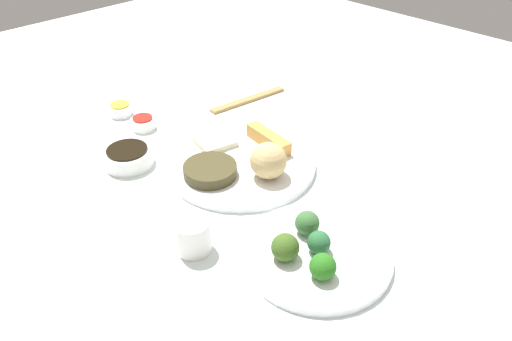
{
  "coord_description": "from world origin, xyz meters",
  "views": [
    {
      "loc": [
        -0.64,
        0.53,
        0.58
      ],
      "look_at": [
        -0.11,
        0.02,
        0.06
      ],
      "focal_mm": 34.31,
      "sensor_mm": 36.0,
      "label": 1
    }
  ],
  "objects_px": {
    "main_plate": "(241,163)",
    "broccoli_plate": "(317,254)",
    "sauce_ramekin_sweet_and_sour": "(143,124)",
    "teacup": "(193,236)",
    "sauce_ramekin_hot_mustard": "(121,110)",
    "chopsticks_pair": "(248,100)",
    "soy_sauce_bowl": "(128,157)"
  },
  "relations": [
    {
      "from": "soy_sauce_bowl",
      "to": "sauce_ramekin_sweet_and_sour",
      "type": "height_order",
      "value": "soy_sauce_bowl"
    },
    {
      "from": "teacup",
      "to": "broccoli_plate",
      "type": "bearing_deg",
      "value": -139.91
    },
    {
      "from": "teacup",
      "to": "chopsticks_pair",
      "type": "relative_size",
      "value": 0.27
    },
    {
      "from": "main_plate",
      "to": "teacup",
      "type": "xyz_separation_m",
      "value": [
        -0.12,
        0.21,
        0.02
      ]
    },
    {
      "from": "soy_sauce_bowl",
      "to": "chopsticks_pair",
      "type": "height_order",
      "value": "soy_sauce_bowl"
    },
    {
      "from": "soy_sauce_bowl",
      "to": "sauce_ramekin_sweet_and_sour",
      "type": "relative_size",
      "value": 1.85
    },
    {
      "from": "main_plate",
      "to": "chopsticks_pair",
      "type": "distance_m",
      "value": 0.29
    },
    {
      "from": "main_plate",
      "to": "sauce_ramekin_hot_mustard",
      "type": "height_order",
      "value": "sauce_ramekin_hot_mustard"
    },
    {
      "from": "sauce_ramekin_hot_mustard",
      "to": "chopsticks_pair",
      "type": "distance_m",
      "value": 0.31
    },
    {
      "from": "main_plate",
      "to": "sauce_ramekin_sweet_and_sour",
      "type": "height_order",
      "value": "sauce_ramekin_sweet_and_sour"
    },
    {
      "from": "sauce_ramekin_sweet_and_sour",
      "to": "teacup",
      "type": "relative_size",
      "value": 0.93
    },
    {
      "from": "sauce_ramekin_hot_mustard",
      "to": "soy_sauce_bowl",
      "type": "bearing_deg",
      "value": 152.32
    },
    {
      "from": "soy_sauce_bowl",
      "to": "chopsticks_pair",
      "type": "bearing_deg",
      "value": -85.1
    },
    {
      "from": "main_plate",
      "to": "chopsticks_pair",
      "type": "xyz_separation_m",
      "value": [
        0.2,
        -0.21,
        -0.0
      ]
    },
    {
      "from": "sauce_ramekin_sweet_and_sour",
      "to": "soy_sauce_bowl",
      "type": "bearing_deg",
      "value": 134.33
    },
    {
      "from": "broccoli_plate",
      "to": "chopsticks_pair",
      "type": "distance_m",
      "value": 0.55
    },
    {
      "from": "broccoli_plate",
      "to": "sauce_ramekin_sweet_and_sour",
      "type": "height_order",
      "value": "sauce_ramekin_sweet_and_sour"
    },
    {
      "from": "soy_sauce_bowl",
      "to": "chopsticks_pair",
      "type": "distance_m",
      "value": 0.37
    },
    {
      "from": "soy_sauce_bowl",
      "to": "sauce_ramekin_hot_mustard",
      "type": "xyz_separation_m",
      "value": [
        0.19,
        -0.1,
        -0.0
      ]
    },
    {
      "from": "broccoli_plate",
      "to": "soy_sauce_bowl",
      "type": "xyz_separation_m",
      "value": [
        0.43,
        0.07,
        0.01
      ]
    },
    {
      "from": "sauce_ramekin_hot_mustard",
      "to": "teacup",
      "type": "xyz_separation_m",
      "value": [
        -0.48,
        0.16,
        0.02
      ]
    },
    {
      "from": "broccoli_plate",
      "to": "main_plate",
      "type": "bearing_deg",
      "value": -18.18
    },
    {
      "from": "soy_sauce_bowl",
      "to": "sauce_ramekin_sweet_and_sour",
      "type": "xyz_separation_m",
      "value": [
        0.1,
        -0.1,
        -0.0
      ]
    },
    {
      "from": "sauce_ramekin_sweet_and_sour",
      "to": "teacup",
      "type": "distance_m",
      "value": 0.42
    },
    {
      "from": "sauce_ramekin_hot_mustard",
      "to": "chopsticks_pair",
      "type": "height_order",
      "value": "sauce_ramekin_hot_mustard"
    },
    {
      "from": "main_plate",
      "to": "broccoli_plate",
      "type": "xyz_separation_m",
      "value": [
        -0.27,
        0.09,
        -0.0
      ]
    },
    {
      "from": "teacup",
      "to": "sauce_ramekin_hot_mustard",
      "type": "bearing_deg",
      "value": -18.64
    },
    {
      "from": "soy_sauce_bowl",
      "to": "sauce_ramekin_sweet_and_sour",
      "type": "bearing_deg",
      "value": -45.67
    },
    {
      "from": "chopsticks_pair",
      "to": "main_plate",
      "type": "bearing_deg",
      "value": 133.18
    },
    {
      "from": "sauce_ramekin_sweet_and_sour",
      "to": "chopsticks_pair",
      "type": "bearing_deg",
      "value": -104.72
    },
    {
      "from": "teacup",
      "to": "main_plate",
      "type": "bearing_deg",
      "value": -60.94
    },
    {
      "from": "sauce_ramekin_hot_mustard",
      "to": "sauce_ramekin_sweet_and_sour",
      "type": "height_order",
      "value": "same"
    }
  ]
}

